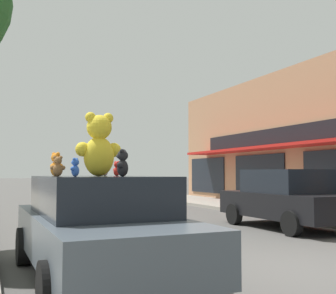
# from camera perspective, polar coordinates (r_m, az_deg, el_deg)

# --- Properties ---
(ground_plane) EXTENTS (260.00, 260.00, 0.00)m
(ground_plane) POSITION_cam_1_polar(r_m,az_deg,el_deg) (7.25, 16.14, -15.52)
(ground_plane) COLOR #514F4C
(plush_art_car) EXTENTS (2.02, 4.63, 1.48)m
(plush_art_car) POSITION_cam_1_polar(r_m,az_deg,el_deg) (6.24, -9.47, -10.38)
(plush_art_car) COLOR #4C5660
(plush_art_car) RESTS_ON ground_plane
(teddy_bear_giant) EXTENTS (0.67, 0.41, 0.92)m
(teddy_bear_giant) POSITION_cam_1_polar(r_m,az_deg,el_deg) (6.12, -9.34, 0.21)
(teddy_bear_giant) COLOR yellow
(teddy_bear_giant) RESTS_ON plush_art_car
(teddy_bear_black) EXTENTS (0.21, 0.26, 0.35)m
(teddy_bear_black) POSITION_cam_1_polar(r_m,az_deg,el_deg) (5.40, -6.19, -2.22)
(teddy_bear_black) COLOR black
(teddy_bear_black) RESTS_ON plush_art_car
(teddy_bear_blue) EXTENTS (0.16, 0.17, 0.24)m
(teddy_bear_blue) POSITION_cam_1_polar(r_m,az_deg,el_deg) (5.53, -12.46, -2.73)
(teddy_bear_blue) COLOR blue
(teddy_bear_blue) RESTS_ON plush_art_car
(teddy_bear_white) EXTENTS (0.14, 0.19, 0.25)m
(teddy_bear_white) POSITION_cam_1_polar(r_m,az_deg,el_deg) (6.74, -8.56, -2.89)
(teddy_bear_white) COLOR white
(teddy_bear_white) RESTS_ON plush_art_car
(teddy_bear_orange) EXTENTS (0.20, 0.26, 0.35)m
(teddy_bear_orange) POSITION_cam_1_polar(r_m,az_deg,el_deg) (6.22, -14.94, -2.32)
(teddy_bear_orange) COLOR orange
(teddy_bear_orange) RESTS_ON plush_art_car
(teddy_bear_red) EXTENTS (0.13, 0.18, 0.23)m
(teddy_bear_red) POSITION_cam_1_polar(r_m,az_deg,el_deg) (6.63, -6.95, -2.96)
(teddy_bear_red) COLOR red
(teddy_bear_red) RESTS_ON plush_art_car
(teddy_bear_brown) EXTENTS (0.22, 0.14, 0.28)m
(teddy_bear_brown) POSITION_cam_1_polar(r_m,az_deg,el_deg) (6.00, -14.71, -2.57)
(teddy_bear_brown) COLOR olive
(teddy_bear_brown) RESTS_ON plush_art_car
(parked_car_far_center) EXTENTS (1.96, 4.14, 1.62)m
(parked_car_far_center) POSITION_cam_1_polar(r_m,az_deg,el_deg) (12.20, 15.70, -6.71)
(parked_car_far_center) COLOR black
(parked_car_far_center) RESTS_ON ground_plane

